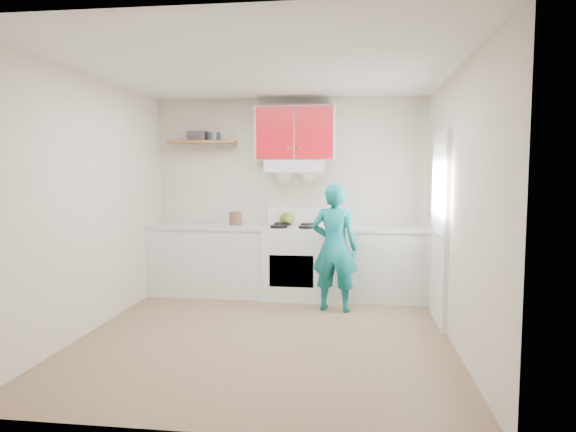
# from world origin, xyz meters

# --- Properties ---
(floor) EXTENTS (3.80, 3.80, 0.00)m
(floor) POSITION_xyz_m (0.00, 0.00, 0.00)
(floor) COLOR brown
(floor) RESTS_ON ground
(ceiling) EXTENTS (3.60, 3.80, 0.04)m
(ceiling) POSITION_xyz_m (0.00, 0.00, 2.60)
(ceiling) COLOR white
(ceiling) RESTS_ON floor
(back_wall) EXTENTS (3.60, 0.04, 2.60)m
(back_wall) POSITION_xyz_m (0.00, 1.90, 1.30)
(back_wall) COLOR beige
(back_wall) RESTS_ON floor
(front_wall) EXTENTS (3.60, 0.04, 2.60)m
(front_wall) POSITION_xyz_m (0.00, -1.90, 1.30)
(front_wall) COLOR beige
(front_wall) RESTS_ON floor
(left_wall) EXTENTS (0.04, 3.80, 2.60)m
(left_wall) POSITION_xyz_m (-1.80, 0.00, 1.30)
(left_wall) COLOR beige
(left_wall) RESTS_ON floor
(right_wall) EXTENTS (0.04, 3.80, 2.60)m
(right_wall) POSITION_xyz_m (1.80, 0.00, 1.30)
(right_wall) COLOR beige
(right_wall) RESTS_ON floor
(door) EXTENTS (0.05, 0.85, 2.05)m
(door) POSITION_xyz_m (1.78, 0.70, 1.02)
(door) COLOR white
(door) RESTS_ON floor
(door_glass) EXTENTS (0.01, 0.55, 0.95)m
(door_glass) POSITION_xyz_m (1.75, 0.70, 1.45)
(door_glass) COLOR white
(door_glass) RESTS_ON door
(counter_left) EXTENTS (1.52, 0.60, 0.90)m
(counter_left) POSITION_xyz_m (-1.04, 1.60, 0.45)
(counter_left) COLOR silver
(counter_left) RESTS_ON floor
(counter_right) EXTENTS (1.32, 0.60, 0.90)m
(counter_right) POSITION_xyz_m (1.14, 1.60, 0.45)
(counter_right) COLOR silver
(counter_right) RESTS_ON floor
(stove) EXTENTS (0.76, 0.65, 0.92)m
(stove) POSITION_xyz_m (0.10, 1.57, 0.46)
(stove) COLOR white
(stove) RESTS_ON floor
(range_hood) EXTENTS (0.76, 0.44, 0.15)m
(range_hood) POSITION_xyz_m (0.10, 1.68, 1.70)
(range_hood) COLOR silver
(range_hood) RESTS_ON back_wall
(upper_cabinets) EXTENTS (1.02, 0.33, 0.70)m
(upper_cabinets) POSITION_xyz_m (0.10, 1.73, 2.12)
(upper_cabinets) COLOR #AD0F16
(upper_cabinets) RESTS_ON back_wall
(shelf) EXTENTS (0.90, 0.30, 0.04)m
(shelf) POSITION_xyz_m (-1.15, 1.75, 2.02)
(shelf) COLOR brown
(shelf) RESTS_ON back_wall
(books) EXTENTS (0.26, 0.20, 0.12)m
(books) POSITION_xyz_m (-1.21, 1.75, 2.10)
(books) COLOR #443C44
(books) RESTS_ON shelf
(tin) EXTENTS (0.20, 0.20, 0.10)m
(tin) POSITION_xyz_m (-1.00, 1.72, 2.09)
(tin) COLOR #333D4C
(tin) RESTS_ON shelf
(kettle) EXTENTS (0.26, 0.26, 0.17)m
(kettle) POSITION_xyz_m (-0.02, 1.77, 1.00)
(kettle) COLOR olive
(kettle) RESTS_ON stove
(crock) EXTENTS (0.20, 0.20, 0.20)m
(crock) POSITION_xyz_m (-0.70, 1.69, 1.00)
(crock) COLOR brown
(crock) RESTS_ON counter_left
(cutting_board) EXTENTS (0.36, 0.29, 0.02)m
(cutting_board) POSITION_xyz_m (0.87, 1.56, 0.91)
(cutting_board) COLOR olive
(cutting_board) RESTS_ON counter_right
(silicone_mat) EXTENTS (0.35, 0.31, 0.01)m
(silicone_mat) POSITION_xyz_m (1.42, 1.51, 0.90)
(silicone_mat) COLOR red
(silicone_mat) RESTS_ON counter_right
(person) EXTENTS (0.60, 0.45, 1.50)m
(person) POSITION_xyz_m (0.64, 1.00, 0.75)
(person) COLOR #0C6E73
(person) RESTS_ON floor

